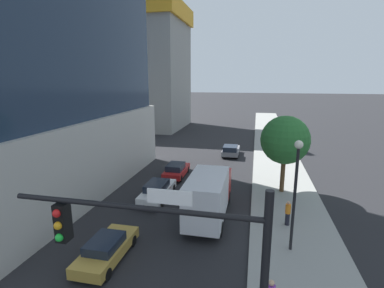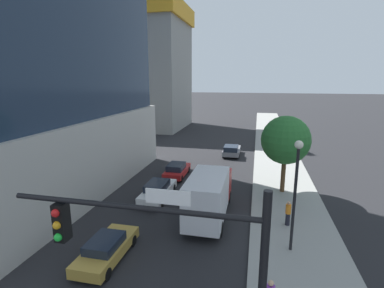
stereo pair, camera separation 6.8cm
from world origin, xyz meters
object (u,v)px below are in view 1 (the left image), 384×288
car_white (157,191)px  pedestrian_orange_shirt (288,213)px  street_lamp (296,181)px  car_gray (231,150)px  traffic_light_pole (173,265)px  car_red (176,170)px  car_gold (107,249)px  construction_building (141,61)px  street_tree (285,140)px  box_truck (209,194)px

car_white → pedestrian_orange_shirt: 9.83m
street_lamp → pedestrian_orange_shirt: (0.08, 2.80, -3.15)m
car_white → car_gray: 15.14m
car_white → pedestrian_orange_shirt: pedestrian_orange_shirt is taller
traffic_light_pole → car_gray: size_ratio=1.61×
car_red → car_gold: (-0.00, -13.55, -0.03)m
construction_building → car_gold: construction_building is taller
street_lamp → car_red: (-9.46, 10.69, -3.44)m
street_lamp → car_white: (-9.46, 5.17, -3.40)m
car_white → car_gray: (4.46, 14.47, -0.01)m
pedestrian_orange_shirt → car_gray: bearing=106.8°
car_white → pedestrian_orange_shirt: size_ratio=2.87×
street_tree → pedestrian_orange_shirt: 6.83m
car_red → box_truck: (4.46, -7.83, 1.12)m
car_red → box_truck: bearing=-60.4°
traffic_light_pole → pedestrian_orange_shirt: size_ratio=4.17×
car_gray → car_white: bearing=-107.1°
street_tree → box_truck: 8.24m
car_gold → car_gray: bearing=78.8°
street_lamp → street_tree: (0.19, 8.66, 0.37)m
box_truck → car_gray: bearing=90.0°
traffic_light_pole → box_truck: 12.27m
car_red → box_truck: size_ratio=0.57×
car_white → street_lamp: bearing=-28.7°
street_tree → car_gold: 15.51m
car_white → car_red: car_white is taller
traffic_light_pole → street_lamp: size_ratio=1.11×
construction_building → traffic_light_pole: bearing=-67.3°
construction_building → street_lamp: 45.90m
car_gray → car_gold: bearing=-101.2°
traffic_light_pole → box_truck: size_ratio=0.94×
car_red → pedestrian_orange_shirt: bearing=-39.6°
box_truck → pedestrian_orange_shirt: bearing=-0.6°
car_white → car_red: size_ratio=1.13×
car_red → car_gray: (4.46, 8.96, 0.04)m
car_gold → car_gray: car_gray is taller
construction_building → box_truck: (18.85, -35.46, -10.70)m
street_lamp → car_red: street_lamp is taller
car_white → car_red: bearing=90.0°
car_gold → pedestrian_orange_shirt: 11.10m
traffic_light_pole → car_gray: 28.96m
construction_building → box_truck: construction_building is taller
construction_building → box_truck: 41.56m
traffic_light_pole → construction_building: bearing=112.7°
car_white → construction_building: bearing=113.5°
traffic_light_pole → car_red: bearing=105.5°
street_tree → pedestrian_orange_shirt: street_tree is taller
street_lamp → street_tree: size_ratio=0.97×
street_lamp → car_gray: bearing=104.3°
street_lamp → street_tree: 8.67m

